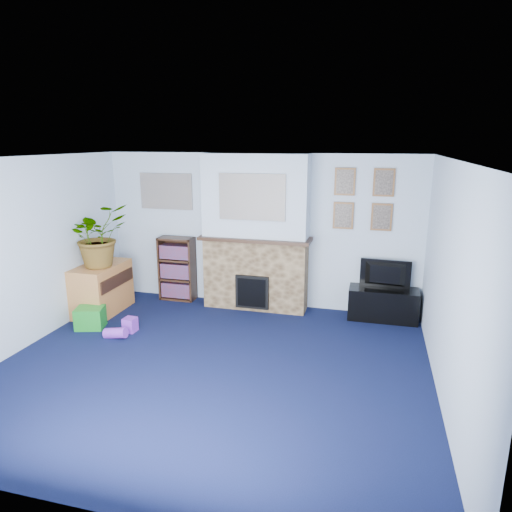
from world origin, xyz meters
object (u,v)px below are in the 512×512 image
(tv_stand, at_px, (383,305))
(bookshelf, at_px, (177,270))
(television, at_px, (385,275))
(sideboard, at_px, (102,290))

(tv_stand, height_order, bookshelf, bookshelf)
(television, height_order, bookshelf, bookshelf)
(television, height_order, sideboard, television)
(television, bearing_deg, tv_stand, 94.27)
(tv_stand, relative_size, television, 1.37)
(tv_stand, relative_size, sideboard, 1.03)
(tv_stand, xyz_separation_m, television, (0.00, 0.02, 0.46))
(sideboard, bearing_deg, bookshelf, 43.70)
(tv_stand, bearing_deg, sideboard, -169.59)
(tv_stand, bearing_deg, television, 90.00)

